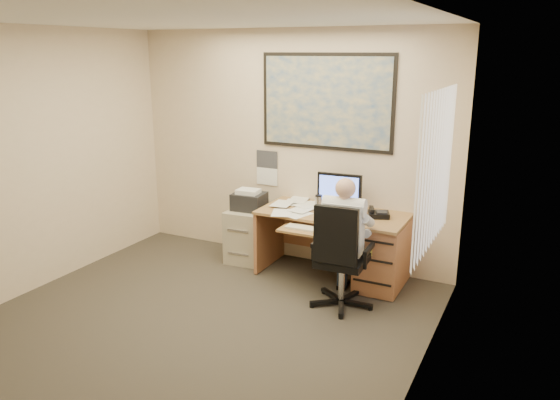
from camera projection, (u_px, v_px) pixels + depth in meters
The scene contains 8 objects.
room_shell at pixel (171, 190), 4.45m from camera, with size 4.00×4.50×2.70m.
desk at pixel (362, 243), 5.88m from camera, with size 1.60×0.97×1.15m.
world_map at pixel (326, 102), 6.03m from camera, with size 1.56×0.03×1.06m, color #1E4C93.
wall_calendar at pixel (267, 168), 6.58m from camera, with size 0.28×0.01×0.42m, color white.
window_blinds at pixel (437, 170), 4.24m from camera, with size 0.06×1.40×1.30m, color beige, non-canonical shape.
filing_cabinet at pixel (250, 230), 6.53m from camera, with size 0.49×0.57×0.88m.
office_chair at pixel (340, 277), 5.32m from camera, with size 0.66×0.66×1.07m.
person at pixel (344, 243), 5.30m from camera, with size 0.52×0.74×1.29m, color silver, non-canonical shape.
Camera 1 is at (2.72, -3.46, 2.45)m, focal length 35.00 mm.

